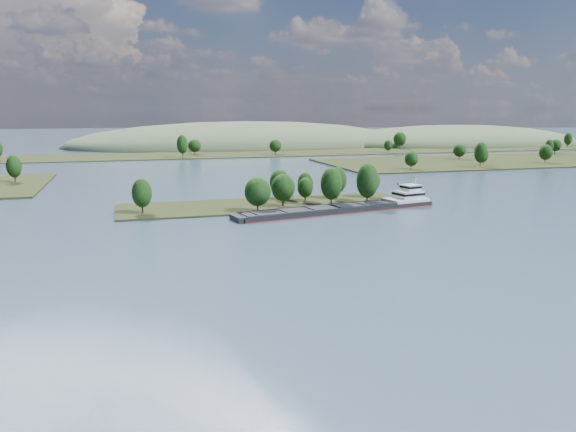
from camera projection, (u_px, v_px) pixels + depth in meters
name	position (u px, v px, depth m)	size (l,w,h in m)	color
ground	(324.00, 246.00, 137.90)	(1800.00, 1800.00, 0.00)	#35485B
tree_island	(287.00, 194.00, 194.01)	(100.00, 31.68, 15.49)	black
right_bank	(563.00, 158.00, 370.37)	(320.00, 90.00, 15.59)	black
back_shoreline	(205.00, 154.00, 404.33)	(900.00, 60.00, 16.39)	black
hill_east	(456.00, 144.00, 539.09)	(260.00, 140.00, 36.00)	#46593D
hill_west	(245.00, 146.00, 512.77)	(320.00, 160.00, 44.00)	#46593D
cargo_barge	(351.00, 207.00, 185.70)	(72.73, 22.15, 9.79)	black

